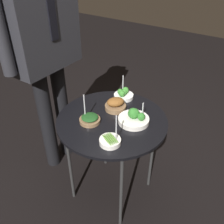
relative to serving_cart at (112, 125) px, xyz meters
The scene contains 8 objects.
ground_plane 0.60m from the serving_cart, ahead, with size 8.00×8.00×0.00m, color black.
serving_cart is the anchor object (origin of this frame).
bowl_roast_mid_left 0.13m from the serving_cart, 22.43° to the left, with size 0.14×0.13×0.08m.
bowl_spinach_far_rim 0.15m from the serving_cart, 136.45° to the left, with size 0.12×0.12×0.17m.
bowl_broccoli_center 0.15m from the serving_cart, 68.90° to the right, with size 0.18×0.18×0.13m.
bowl_asparagus_front_center 0.22m from the serving_cart, 148.37° to the right, with size 0.11×0.11×0.17m.
bowl_broccoli_back_left 0.26m from the serving_cart, 16.49° to the left, with size 0.13×0.13×0.15m.
waiter_figure 0.72m from the serving_cart, 85.13° to the left, with size 0.62×0.23×1.67m.
Camera 1 is at (-0.98, -0.66, 1.52)m, focal length 40.00 mm.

